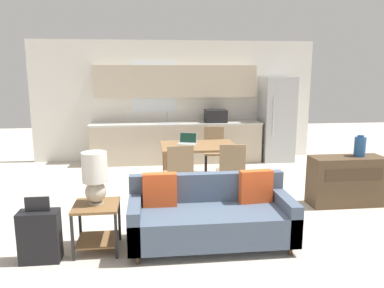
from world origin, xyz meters
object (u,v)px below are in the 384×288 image
Objects in this scene: credenza at (346,181)px; laptop at (187,141)px; dining_table at (199,149)px; dining_chair_near_left at (179,171)px; refrigerator at (277,119)px; vase at (360,146)px; table_lamp at (95,176)px; couch at (210,216)px; dining_chair_far_right at (214,148)px; side_table at (97,219)px; suitcase at (40,236)px; dining_chair_near_right at (231,169)px.

laptop is at bearing 150.50° from credenza.
dining_table is at bearing -13.75° from laptop.
dining_chair_near_left reaches higher than dining_table.
refrigerator reaches higher than vase.
table_lamp is (-1.47, -2.25, 0.19)m from dining_table.
refrigerator reaches higher than dining_chair_near_left.
couch is 5.85× the size of vase.
refrigerator reaches higher than dining_chair_far_right.
couch is 4.95× the size of laptop.
laptop is (1.28, 2.39, 0.43)m from side_table.
suitcase is (-4.35, -1.32, -0.61)m from vase.
vase is at bearing 23.85° from couch.
dining_chair_far_right is (1.89, 3.11, 0.14)m from side_table.
side_table is 2.39m from dining_chair_near_right.
couch is 3.18× the size of table_lamp.
table_lamp is at bearing -116.22° from dining_chair_far_right.
suitcase is (-2.04, -2.48, -0.40)m from dining_table.
suitcase is (-2.45, -1.67, -0.22)m from dining_chair_near_right.
table_lamp reaches higher than laptop.
side_table is at bearing -130.54° from refrigerator.
laptop is (0.23, 0.93, 0.29)m from dining_chair_near_left.
table_lamp reaches higher than dining_chair_far_right.
laptop is (-2.22, -1.70, -0.15)m from refrigerator.
suitcase is (-1.88, -0.22, -0.05)m from couch.
couch is (-0.16, -2.25, -0.35)m from dining_table.
refrigerator is 4.66m from couch.
dining_chair_far_right is at bearing -85.49° from dining_chair_near_right.
refrigerator is 1.45× the size of dining_table.
dining_chair_near_right reaches higher than suitcase.
table_lamp is 0.64× the size of dining_chair_near_left.
couch is at bearing 93.55° from dining_chair_near_left.
refrigerator is 3.11m from dining_chair_near_right.
dining_table is 1.80× the size of suitcase.
couch is at bearing 1.19° from side_table.
couch reaches higher than side_table.
table_lamp is 0.64× the size of dining_chair_far_right.
dining_chair_near_right reaches higher than dining_table.
vase is at bearing 16.05° from table_lamp.
vase reaches higher than dining_table.
couch is 3.47× the size of side_table.
dining_chair_near_right is 1.00× the size of dining_chair_far_right.
laptop is (-2.30, 1.30, 0.42)m from credenza.
dining_chair_near_right is (1.88, 1.47, 0.14)m from side_table.
refrigerator is at bearing 61.63° from couch.
dining_chair_near_right is (0.57, 1.45, 0.17)m from couch.
dining_chair_near_left is 2.34m from suitcase.
dining_chair_near_right is 0.82m from dining_chair_near_left.
dining_chair_far_right reaches higher than dining_table.
side_table is (-1.31, -0.03, 0.03)m from couch.
laptop reaches higher than dining_table.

